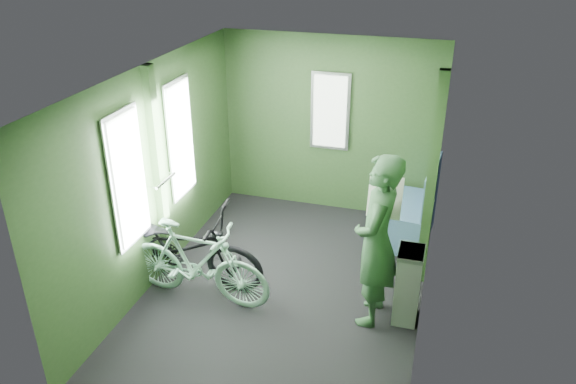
# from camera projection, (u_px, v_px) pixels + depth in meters

# --- Properties ---
(room) EXTENTS (4.00, 4.02, 2.31)m
(room) POSITION_uv_depth(u_px,v_px,m) (282.00, 163.00, 5.36)
(room) COLOR black
(room) RESTS_ON ground
(bicycle_black) EXTENTS (1.82, 0.81, 1.06)m
(bicycle_black) POSITION_uv_depth(u_px,v_px,m) (183.00, 284.00, 6.04)
(bicycle_black) COLOR black
(bicycle_black) RESTS_ON ground
(bicycle_mint) EXTENTS (1.58, 0.64, 0.97)m
(bicycle_mint) POSITION_uv_depth(u_px,v_px,m) (200.00, 300.00, 5.77)
(bicycle_mint) COLOR #88C3A6
(bicycle_mint) RESTS_ON ground
(passenger) EXTENTS (0.44, 0.68, 1.72)m
(passenger) POSITION_uv_depth(u_px,v_px,m) (377.00, 241.00, 5.17)
(passenger) COLOR #2D5331
(passenger) RESTS_ON ground
(waste_box) EXTENTS (0.23, 0.32, 0.77)m
(waste_box) POSITION_uv_depth(u_px,v_px,m) (408.00, 285.00, 5.35)
(waste_box) COLOR slate
(waste_box) RESTS_ON ground
(bench_seat) EXTENTS (0.61, 0.99, 0.99)m
(bench_seat) POSITION_uv_depth(u_px,v_px,m) (410.00, 217.00, 6.78)
(bench_seat) COLOR #2B445B
(bench_seat) RESTS_ON ground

